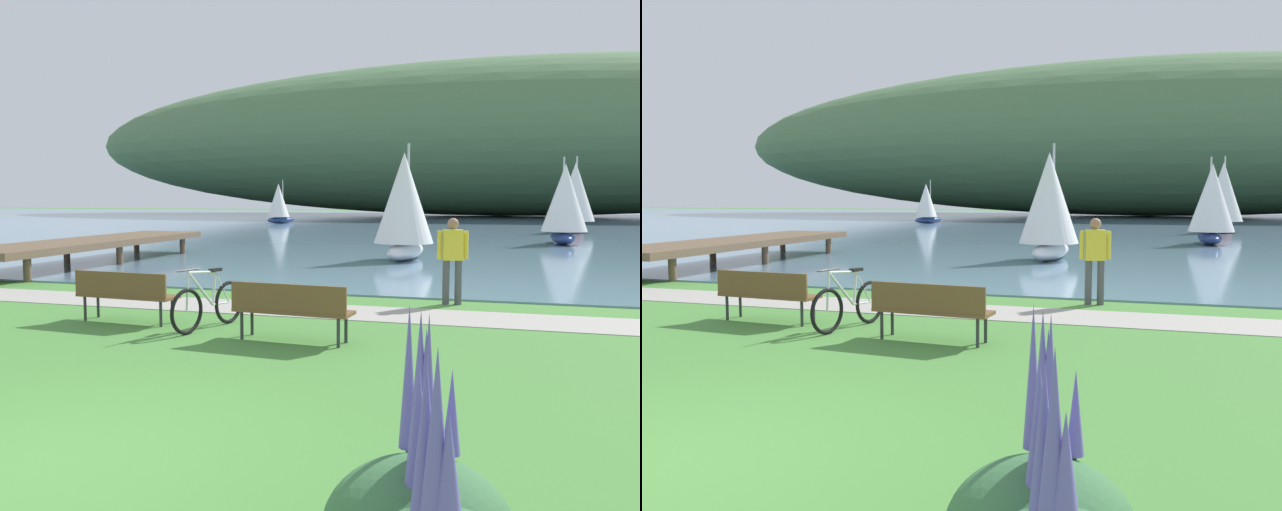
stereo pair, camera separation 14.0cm
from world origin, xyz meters
TOP-DOWN VIEW (x-y plane):
  - ground_plane at (0.00, 0.00)m, footprint 200.00×200.00m
  - bay_water at (0.00, 49.25)m, footprint 180.00×80.00m
  - distant_hillside at (2.08, 69.55)m, footprint 96.52×28.00m
  - shoreline_path at (0.00, 7.31)m, footprint 60.00×1.50m
  - park_bench_near_camera at (0.51, 4.69)m, footprint 1.83×0.62m
  - park_bench_further_along at (-2.67, 5.30)m, footprint 1.83×0.61m
  - bicycle_leaning_near_bench at (-1.09, 5.24)m, footprint 0.47×1.74m
  - person_at_shoreline at (2.46, 8.78)m, footprint 0.59×0.31m
  - sailboat_nearest_to_shore at (5.68, 26.15)m, footprint 2.07×3.32m
  - sailboat_mid_bay at (0.14, 17.06)m, footprint 2.11×3.34m
  - sailboat_toward_hillside at (6.93, 36.41)m, footprint 2.57×3.89m
  - sailboat_far_off at (-13.95, 43.64)m, footprint 2.24×2.95m
  - pier_dock at (-9.00, 13.25)m, footprint 2.40×10.00m

SIDE VIEW (x-z plane):
  - ground_plane at x=0.00m, z-range 0.00..0.00m
  - shoreline_path at x=0.00m, z-range 0.00..0.01m
  - bay_water at x=0.00m, z-range 0.00..0.04m
  - bicycle_leaning_near_bench at x=-1.09m, z-range -0.11..0.90m
  - park_bench_near_camera at x=0.51m, z-range 0.08..0.96m
  - park_bench_further_along at x=-2.67m, z-range 0.08..0.96m
  - pier_dock at x=-9.00m, z-range 0.29..1.09m
  - person_at_shoreline at x=2.46m, z-range 0.12..1.83m
  - sailboat_far_off at x=-13.95m, z-range -0.06..3.31m
  - sailboat_nearest_to_shore at x=5.68m, z-range -0.07..3.76m
  - sailboat_mid_bay at x=0.14m, z-range -0.07..3.77m
  - sailboat_toward_hillside at x=6.93m, z-range -0.09..4.34m
  - distant_hillside at x=2.08m, z-range 0.04..16.55m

